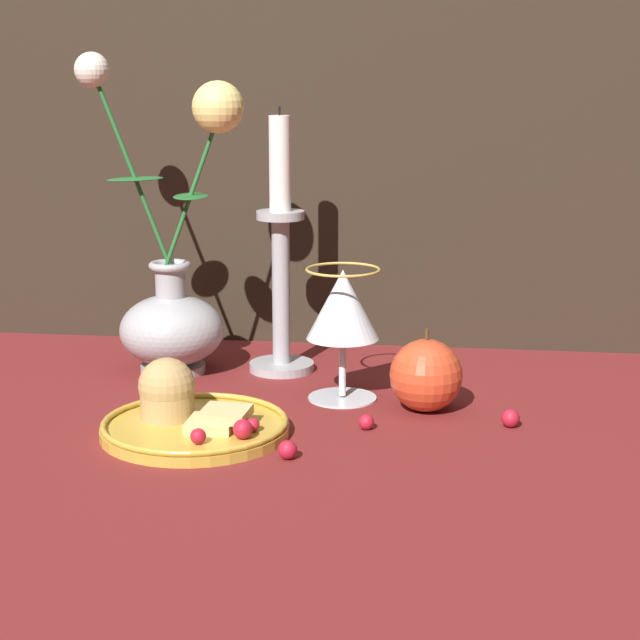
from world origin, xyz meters
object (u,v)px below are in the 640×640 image
(wine_glass, at_px, (343,310))
(candlestick, at_px, (281,264))
(vase, at_px, (174,293))
(plate_with_pastries, at_px, (187,415))
(apple_beside_vase, at_px, (426,375))

(wine_glass, bearing_deg, candlestick, 129.52)
(vase, bearing_deg, candlestick, 12.23)
(plate_with_pastries, xyz_separation_m, apple_beside_vase, (0.24, 0.10, 0.02))
(candlestick, height_order, apple_beside_vase, candlestick)
(plate_with_pastries, distance_m, apple_beside_vase, 0.26)
(candlestick, bearing_deg, apple_beside_vase, -36.89)
(wine_glass, relative_size, apple_beside_vase, 1.64)
(wine_glass, distance_m, candlestick, 0.14)
(wine_glass, bearing_deg, apple_beside_vase, -17.90)
(plate_with_pastries, relative_size, wine_glass, 1.28)
(wine_glass, xyz_separation_m, apple_beside_vase, (0.09, -0.03, -0.06))
(vase, xyz_separation_m, candlestick, (0.13, 0.03, 0.03))
(wine_glass, height_order, candlestick, candlestick)
(apple_beside_vase, bearing_deg, plate_with_pastries, -156.34)
(candlestick, distance_m, apple_beside_vase, 0.24)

